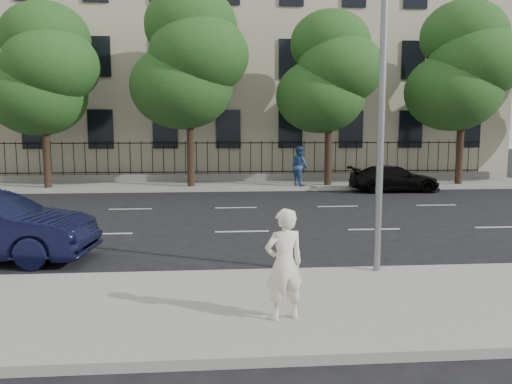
{
  "coord_description": "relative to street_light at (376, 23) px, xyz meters",
  "views": [
    {
      "loc": [
        -0.77,
        -11.99,
        3.03
      ],
      "look_at": [
        0.46,
        3.0,
        1.12
      ],
      "focal_mm": 35.0,
      "sensor_mm": 36.0,
      "label": 1
    }
  ],
  "objects": [
    {
      "name": "tree_b",
      "position": [
        -11.46,
        15.13,
        0.69
      ],
      "size": [
        5.53,
        5.12,
        8.97
      ],
      "color": "#382619",
      "rests_on": "far_sidewalk"
    },
    {
      "name": "black_sedan",
      "position": [
        5.35,
        13.15,
        -4.52
      ],
      "size": [
        4.34,
        1.79,
        1.26
      ],
      "primitive_type": "imported",
      "rotation": [
        0.0,
        0.0,
        1.56
      ],
      "color": "black",
      "rests_on": "ground"
    },
    {
      "name": "far_sidewalk",
      "position": [
        -2.5,
        15.77,
        -5.07
      ],
      "size": [
        60.0,
        4.0,
        0.15
      ],
      "primitive_type": "cube",
      "color": "gray",
      "rests_on": "ground"
    },
    {
      "name": "ground",
      "position": [
        -2.5,
        1.77,
        -5.15
      ],
      "size": [
        120.0,
        120.0,
        0.0
      ],
      "primitive_type": "plane",
      "color": "black",
      "rests_on": "ground"
    },
    {
      "name": "tree_c",
      "position": [
        -4.46,
        15.13,
        1.26
      ],
      "size": [
        5.89,
        5.5,
        9.8
      ],
      "color": "#382619",
      "rests_on": "far_sidewalk"
    },
    {
      "name": "tree_e",
      "position": [
        9.54,
        15.13,
        1.05
      ],
      "size": [
        5.71,
        5.31,
        9.46
      ],
      "color": "#382619",
      "rests_on": "far_sidewalk"
    },
    {
      "name": "pedestrian_far",
      "position": [
        0.98,
        14.72,
        -4.0
      ],
      "size": [
        1.09,
        1.2,
        2.01
      ],
      "primitive_type": "imported",
      "rotation": [
        0.0,
        0.0,
        1.99
      ],
      "color": "#294A82",
      "rests_on": "far_sidewalk"
    },
    {
      "name": "lane_markings",
      "position": [
        -2.5,
        6.52,
        -5.14
      ],
      "size": [
        49.6,
        4.62,
        0.01
      ],
      "primitive_type": null,
      "color": "silver",
      "rests_on": "ground"
    },
    {
      "name": "iron_fence",
      "position": [
        -2.5,
        17.47,
        -4.5
      ],
      "size": [
        30.0,
        0.5,
        2.2
      ],
      "color": "slate",
      "rests_on": "far_sidewalk"
    },
    {
      "name": "street_light",
      "position": [
        0.0,
        0.0,
        0.0
      ],
      "size": [
        0.25,
        3.32,
        8.05
      ],
      "color": "slate",
      "rests_on": "near_sidewalk"
    },
    {
      "name": "woman_near",
      "position": [
        -2.25,
        -2.98,
        -4.14
      ],
      "size": [
        0.71,
        0.57,
        1.71
      ],
      "primitive_type": "imported",
      "rotation": [
        0.0,
        0.0,
        3.42
      ],
      "color": "white",
      "rests_on": "near_sidewalk"
    },
    {
      "name": "near_sidewalk",
      "position": [
        -2.5,
        -2.23,
        -5.07
      ],
      "size": [
        60.0,
        4.0,
        0.15
      ],
      "primitive_type": "cube",
      "color": "gray",
      "rests_on": "ground"
    },
    {
      "name": "tree_d",
      "position": [
        2.54,
        15.13,
        0.69
      ],
      "size": [
        5.34,
        4.94,
        8.84
      ],
      "color": "#382619",
      "rests_on": "far_sidewalk"
    },
    {
      "name": "masonry_building",
      "position": [
        -2.5,
        24.72,
        3.87
      ],
      "size": [
        34.6,
        12.11,
        18.5
      ],
      "color": "#C3B59B",
      "rests_on": "ground"
    }
  ]
}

